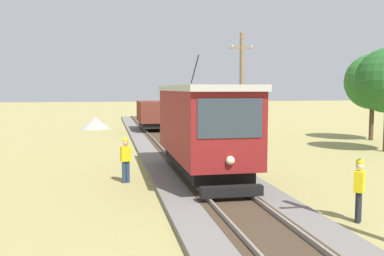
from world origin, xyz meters
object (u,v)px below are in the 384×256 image
(second_worker, at_px, (126,158))
(tree_left_near, at_px, (373,82))
(red_tram, at_px, (203,126))
(freight_car, at_px, (153,114))
(track_worker, at_px, (359,187))
(utility_pole_mid, at_px, (242,93))
(gravel_pile, at_px, (95,123))

(second_worker, distance_m, tree_left_near, 21.27)
(red_tram, distance_m, freight_car, 19.66)
(track_worker, distance_m, second_worker, 8.81)
(utility_pole_mid, xyz_separation_m, second_worker, (-6.57, -5.88, -2.47))
(red_tram, height_order, second_worker, red_tram)
(red_tram, relative_size, track_worker, 4.79)
(red_tram, xyz_separation_m, second_worker, (-3.10, -0.02, -1.21))
(freight_car, distance_m, second_worker, 19.92)
(red_tram, bearing_deg, track_worker, -64.66)
(gravel_pile, bearing_deg, track_worker, -75.30)
(utility_pole_mid, xyz_separation_m, track_worker, (-0.46, -12.22, -2.47))
(utility_pole_mid, relative_size, second_worker, 3.76)
(gravel_pile, relative_size, track_worker, 1.61)
(utility_pole_mid, bearing_deg, tree_left_near, 24.21)
(freight_car, xyz_separation_m, second_worker, (-3.10, -19.67, -0.57))
(second_worker, bearing_deg, freight_car, 156.60)
(utility_pole_mid, height_order, track_worker, utility_pole_mid)
(freight_car, height_order, gravel_pile, freight_car)
(gravel_pile, distance_m, second_worker, 23.86)
(second_worker, bearing_deg, tree_left_near, 107.05)
(freight_car, xyz_separation_m, track_worker, (3.02, -26.01, -0.57))
(track_worker, bearing_deg, tree_left_near, 96.83)
(second_worker, bearing_deg, gravel_pile, 169.86)
(tree_left_near, bearing_deg, second_worker, -148.50)
(gravel_pile, relative_size, tree_left_near, 0.47)
(gravel_pile, distance_m, track_worker, 31.15)
(freight_car, xyz_separation_m, tree_left_near, (14.83, -8.68, 2.63))
(utility_pole_mid, height_order, second_worker, utility_pole_mid)
(red_tram, xyz_separation_m, track_worker, (3.01, -6.36, -1.21))
(freight_car, distance_m, tree_left_near, 17.39)
(tree_left_near, bearing_deg, utility_pole_mid, -155.79)
(freight_car, bearing_deg, second_worker, -98.94)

